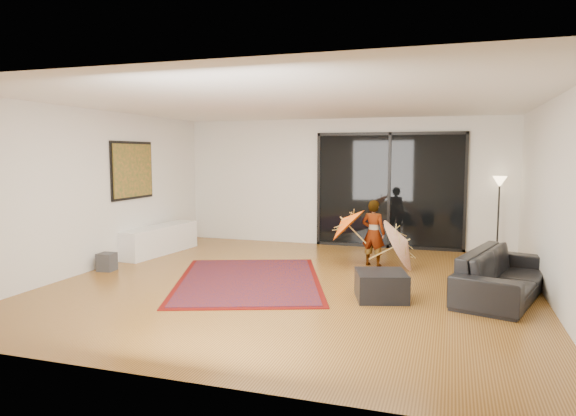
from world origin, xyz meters
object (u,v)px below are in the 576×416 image
at_px(media_console, 159,240).
at_px(child, 373,233).
at_px(ottoman, 381,285).
at_px(sofa, 504,274).

distance_m(media_console, child, 4.22).
bearing_deg(child, ottoman, 114.80).
relative_size(media_console, ottoman, 2.97).
xyz_separation_m(ottoman, child, (-0.42, 2.06, 0.39)).
xyz_separation_m(sofa, child, (-2.00, 1.43, 0.26)).
bearing_deg(child, media_console, 15.47).
xyz_separation_m(media_console, sofa, (6.20, -1.28, 0.05)).
height_order(media_console, ottoman, media_console).
distance_m(sofa, child, 2.47).
relative_size(media_console, sofa, 0.89).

